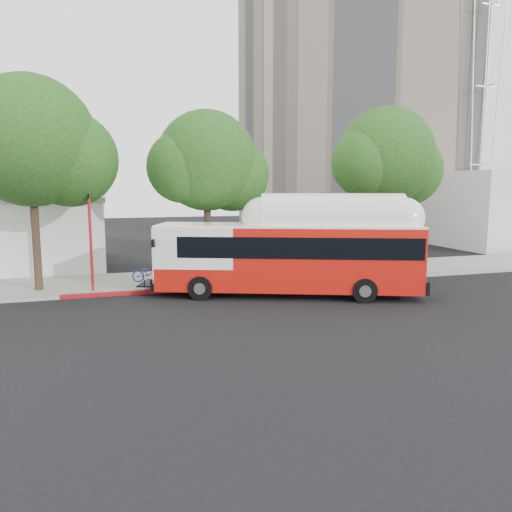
# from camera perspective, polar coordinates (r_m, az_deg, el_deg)

# --- Properties ---
(ground) EXTENTS (120.00, 120.00, 0.00)m
(ground) POSITION_cam_1_polar(r_m,az_deg,el_deg) (20.42, 0.69, -5.80)
(ground) COLOR black
(ground) RESTS_ON ground
(sidewalk) EXTENTS (60.00, 5.00, 0.15)m
(sidewalk) POSITION_cam_1_polar(r_m,az_deg,el_deg) (26.53, -3.58, -2.42)
(sidewalk) COLOR gray
(sidewalk) RESTS_ON ground
(curb_strip) EXTENTS (60.00, 0.30, 0.15)m
(curb_strip) POSITION_cam_1_polar(r_m,az_deg,el_deg) (24.06, -2.14, -3.50)
(curb_strip) COLOR gray
(curb_strip) RESTS_ON ground
(red_curb_segment) EXTENTS (10.00, 0.32, 0.16)m
(red_curb_segment) POSITION_cam_1_polar(r_m,az_deg,el_deg) (23.49, -9.25, -3.87)
(red_curb_segment) COLOR maroon
(red_curb_segment) RESTS_ON ground
(street_tree_left) EXTENTS (6.67, 5.80, 9.74)m
(street_tree_left) POSITION_cam_1_polar(r_m,az_deg,el_deg) (24.63, -23.26, 11.40)
(street_tree_left) COLOR #2D2116
(street_tree_left) RESTS_ON ground
(street_tree_mid) EXTENTS (5.75, 5.00, 8.62)m
(street_tree_mid) POSITION_cam_1_polar(r_m,az_deg,el_deg) (25.55, -4.78, 10.31)
(street_tree_mid) COLOR #2D2116
(street_tree_mid) RESTS_ON ground
(street_tree_right) EXTENTS (6.21, 5.40, 9.18)m
(street_tree_right) POSITION_cam_1_polar(r_m,az_deg,el_deg) (29.21, 15.26, 10.46)
(street_tree_right) COLOR #2D2116
(street_tree_right) RESTS_ON ground
(apartment_tower) EXTENTS (18.00, 18.00, 37.00)m
(apartment_tower) POSITION_cam_1_polar(r_m,az_deg,el_deg) (54.20, 10.61, 21.51)
(apartment_tower) COLOR tan
(apartment_tower) RESTS_ON ground
(comms_tower) EXTENTS (2.80, 2.80, 40.00)m
(comms_tower) POSITION_cam_1_polar(r_m,az_deg,el_deg) (51.13, 25.26, 24.52)
(comms_tower) COLOR silver
(comms_tower) RESTS_ON ground
(transit_bus) EXTENTS (12.31, 6.46, 3.66)m
(transit_bus) POSITION_cam_1_polar(r_m,az_deg,el_deg) (22.17, 3.86, -0.21)
(transit_bus) COLOR #B8140C
(transit_bus) RESTS_ON ground
(signal_pole) EXTENTS (0.13, 0.43, 4.58)m
(signal_pole) POSITION_cam_1_polar(r_m,az_deg,el_deg) (23.63, -18.37, 1.47)
(signal_pole) COLOR #B5131B
(signal_pole) RESTS_ON ground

